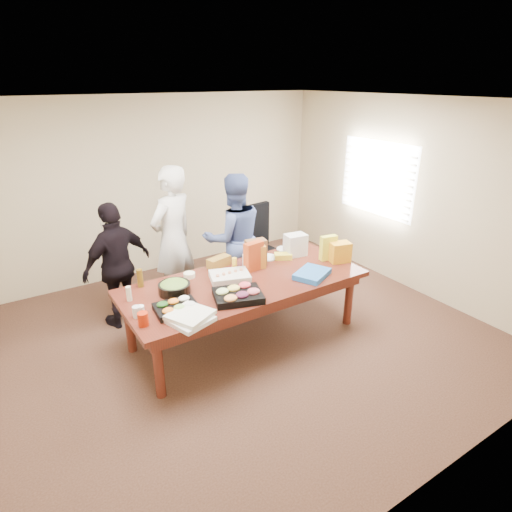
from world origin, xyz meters
TOP-DOWN VIEW (x-y plane):
  - floor at (0.00, 0.00)m, footprint 5.50×5.00m
  - ceiling at (0.00, 0.00)m, footprint 5.50×5.00m
  - wall_back at (0.00, 2.50)m, footprint 5.50×0.04m
  - wall_front at (0.00, -2.50)m, footprint 5.50×0.04m
  - wall_right at (2.75, 0.00)m, footprint 0.04×5.00m
  - window_panel at (2.72, 0.60)m, footprint 0.03×1.40m
  - window_blinds at (2.68, 0.60)m, footprint 0.04×1.36m
  - conference_table at (0.00, 0.00)m, footprint 2.80×1.20m
  - office_chair at (0.88, 0.92)m, footprint 0.68×0.68m
  - person_center at (-0.37, 1.18)m, footprint 0.83×0.71m
  - person_right at (0.41, 0.95)m, footprint 0.97×0.82m
  - person_left at (-1.13, 1.12)m, footprint 1.01×0.67m
  - veggie_tray at (-0.93, -0.22)m, footprint 0.45×0.37m
  - fruit_tray at (-0.29, -0.34)m, footprint 0.60×0.53m
  - sheet_cake at (-0.13, 0.12)m, footprint 0.52×0.45m
  - salad_bowl at (-0.80, 0.15)m, footprint 0.42×0.42m
  - chip_bag_blue at (0.72, -0.33)m, footprint 0.52×0.47m
  - chip_bag_red at (0.25, 0.20)m, footprint 0.25×0.13m
  - chip_bag_yellow at (1.22, -0.05)m, footprint 0.22×0.12m
  - chip_bag_orange at (0.32, 0.20)m, footprint 0.20×0.14m
  - mayo_jar at (0.23, 0.33)m, footprint 0.10×0.10m
  - mustard_bottle at (0.03, 0.29)m, footprint 0.07×0.07m
  - dressing_bottle at (-1.06, 0.50)m, footprint 0.07×0.07m
  - ranch_bottle at (-1.26, 0.25)m, footprint 0.07×0.07m
  - banana_bunch at (0.75, 0.27)m, footprint 0.25×0.22m
  - bread_loaf at (-0.06, 0.51)m, footprint 0.32×0.20m
  - kraft_bag at (0.35, 0.31)m, footprint 0.27×0.19m
  - red_cup at (-1.30, -0.30)m, footprint 0.12×0.12m
  - clear_cup_a at (-1.30, -0.11)m, footprint 0.09×0.09m
  - clear_cup_b at (-1.26, -0.10)m, footprint 0.08×0.08m
  - pizza_box_lower at (-0.90, -0.48)m, footprint 0.46×0.46m
  - pizza_box_upper at (-0.89, -0.46)m, footprint 0.49×0.49m
  - plate_a at (0.59, 0.41)m, footprint 0.25×0.25m
  - plate_b at (0.96, 0.52)m, footprint 0.27×0.27m
  - dip_bowl_a at (0.26, 0.26)m, footprint 0.21×0.21m
  - dip_bowl_b at (-0.50, 0.43)m, footprint 0.17×0.17m
  - grocery_bag_white at (0.95, 0.29)m, footprint 0.29×0.23m
  - grocery_bag_yellow at (1.30, -0.18)m, footprint 0.29×0.24m

SIDE VIEW (x-z plane):
  - floor at x=0.00m, z-range -0.02..0.00m
  - conference_table at x=0.00m, z-range 0.00..0.75m
  - office_chair at x=0.88m, z-range 0.00..1.19m
  - plate_b at x=0.96m, z-range 0.75..0.76m
  - plate_a at x=0.59m, z-range 0.75..0.76m
  - pizza_box_lower at x=-0.90m, z-range 0.75..0.79m
  - dip_bowl_b at x=-0.50m, z-range 0.75..0.80m
  - chip_bag_blue at x=0.72m, z-range 0.75..0.81m
  - veggie_tray at x=-0.93m, z-range 0.75..0.81m
  - dip_bowl_a at x=0.26m, z-range 0.75..0.82m
  - banana_bunch at x=0.75m, z-range 0.75..0.82m
  - fruit_tray at x=-0.29m, z-range 0.75..0.83m
  - sheet_cake at x=-0.13m, z-range 0.75..0.83m
  - person_left at x=-1.13m, z-range 0.00..1.59m
  - clear_cup_b at x=-1.26m, z-range 0.75..0.85m
  - salad_bowl at x=-0.80m, z-range 0.75..0.86m
  - clear_cup_a at x=-1.30m, z-range 0.75..0.86m
  - bread_loaf at x=-0.06m, z-range 0.75..0.87m
  - pizza_box_upper at x=-0.89m, z-range 0.79..0.83m
  - red_cup at x=-1.30m, z-range 0.75..0.88m
  - mayo_jar at x=0.23m, z-range 0.75..0.91m
  - ranch_bottle at x=-1.26m, z-range 0.75..0.91m
  - mustard_bottle at x=0.03m, z-range 0.75..0.92m
  - dressing_bottle at x=-1.06m, z-range 0.75..0.96m
  - grocery_bag_yellow at x=1.30m, z-range 0.75..1.00m
  - person_right at x=0.41m, z-range 0.00..1.78m
  - grocery_bag_white at x=0.95m, z-range 0.75..1.04m
  - chip_bag_orange at x=0.32m, z-range 0.75..1.04m
  - chip_bag_yellow at x=1.22m, z-range 0.75..1.07m
  - kraft_bag at x=0.35m, z-range 0.75..1.08m
  - chip_bag_red at x=0.25m, z-range 0.75..1.10m
  - person_center at x=-0.37m, z-range 0.00..1.93m
  - wall_back at x=0.00m, z-range 0.00..2.70m
  - wall_front at x=0.00m, z-range 0.00..2.70m
  - wall_right at x=2.75m, z-range 0.00..2.70m
  - window_panel at x=2.72m, z-range 0.95..2.05m
  - window_blinds at x=2.68m, z-range 1.00..2.00m
  - ceiling at x=0.00m, z-range 2.70..2.72m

